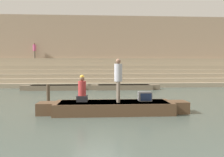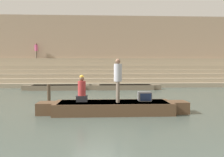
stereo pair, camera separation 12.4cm
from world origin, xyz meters
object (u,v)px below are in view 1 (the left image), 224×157
person_rowing (82,91)px  person_on_steps (34,49)px  rowboat_main (114,107)px  tv_set (145,96)px  moored_boat_shore (56,87)px  mooring_post (48,93)px  moored_boat_distant (124,87)px  person_standing (118,77)px

person_rowing → person_on_steps: bearing=125.3°
rowboat_main → tv_set: (1.35, 0.16, 0.42)m
moored_boat_shore → mooring_post: 6.12m
moored_boat_shore → moored_boat_distant: 5.60m
person_standing → person_on_steps: person_on_steps is taller
moored_boat_shore → mooring_post: bearing=-82.8°
person_standing → mooring_post: 4.88m
tv_set → person_on_steps: bearing=112.5°
tv_set → moored_boat_distant: size_ratio=0.09×
moored_boat_distant → person_on_steps: size_ratio=3.68×
mooring_post → person_standing: bearing=-41.8°
tv_set → person_rowing: bearing=172.3°
person_standing → moored_boat_shore: size_ratio=0.31×
moored_boat_distant → mooring_post: size_ratio=6.15×
mooring_post → person_on_steps: size_ratio=0.60×
rowboat_main → person_on_steps: size_ratio=3.81×
moored_boat_shore → person_on_steps: person_on_steps is taller
person_rowing → moored_boat_shore: size_ratio=0.20×
rowboat_main → person_on_steps: (-7.48, 14.84, 3.48)m
tv_set → person_on_steps: 17.40m
tv_set → moored_boat_shore: 10.52m
person_standing → person_on_steps: bearing=106.8°
moored_boat_distant → person_on_steps: bearing=143.3°
rowboat_main → tv_set: 1.42m
person_rowing → moored_boat_shore: person_rowing is taller
tv_set → mooring_post: mooring_post is taller
tv_set → person_standing: bearing=-174.8°
person_on_steps → person_standing: bearing=-117.2°
tv_set → moored_boat_distant: bearing=80.7°
rowboat_main → person_rowing: 1.49m
moored_boat_distant → person_rowing: bearing=-111.2°
moored_boat_shore → moored_boat_distant: size_ratio=0.95×
person_rowing → tv_set: (2.66, 0.04, -0.27)m
rowboat_main → person_standing: (0.18, -0.12, 1.26)m
moored_boat_shore → person_on_steps: (-3.34, 5.71, 3.52)m
moored_boat_distant → person_standing: bearing=-102.0°
person_standing → tv_set: bearing=3.4°
rowboat_main → person_standing: size_ratio=3.49×
rowboat_main → moored_boat_shore: size_ratio=1.09×
rowboat_main → person_on_steps: 16.98m
person_standing → tv_set: size_ratio=3.29×
person_rowing → moored_boat_distant: size_ratio=0.19×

